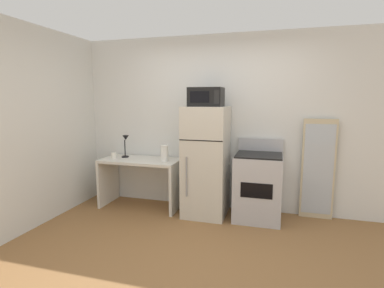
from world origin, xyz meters
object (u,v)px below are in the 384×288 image
at_px(desk_lamp, 126,142).
at_px(oven_range, 258,186).
at_px(coffee_mug, 114,156).
at_px(refrigerator, 206,161).
at_px(leaning_mirror, 318,169).
at_px(desk, 141,173).
at_px(paper_towel_roll, 165,153).
at_px(microwave, 206,97).

height_order(desk_lamp, oven_range, desk_lamp).
bearing_deg(coffee_mug, desk_lamp, 48.64).
height_order(coffee_mug, refrigerator, refrigerator).
relative_size(refrigerator, leaning_mirror, 1.12).
bearing_deg(desk_lamp, leaning_mirror, 3.91).
height_order(desk, paper_towel_roll, paper_towel_roll).
distance_m(desk_lamp, microwave, 1.50).
xyz_separation_m(paper_towel_roll, refrigerator, (0.62, 0.03, -0.09)).
distance_m(coffee_mug, paper_towel_roll, 0.83).
bearing_deg(desk, microwave, -2.45).
height_order(coffee_mug, leaning_mirror, leaning_mirror).
distance_m(coffee_mug, oven_range, 2.21).
height_order(desk_lamp, paper_towel_roll, desk_lamp).
height_order(desk, leaning_mirror, leaning_mirror).
xyz_separation_m(refrigerator, leaning_mirror, (1.53, 0.28, -0.08)).
relative_size(desk, oven_range, 1.10).
xyz_separation_m(desk, paper_towel_roll, (0.41, -0.05, 0.34)).
relative_size(coffee_mug, leaning_mirror, 0.07).
height_order(desk_lamp, leaning_mirror, leaning_mirror).
distance_m(microwave, oven_range, 1.43).
bearing_deg(coffee_mug, oven_range, 2.25).
bearing_deg(desk, coffee_mug, -168.27).
relative_size(coffee_mug, microwave, 0.21).
distance_m(paper_towel_roll, microwave, 1.03).
distance_m(desk, leaning_mirror, 2.58).
height_order(refrigerator, microwave, microwave).
height_order(refrigerator, oven_range, refrigerator).
bearing_deg(desk, oven_range, 0.00).
bearing_deg(oven_range, desk, -180.00).
bearing_deg(paper_towel_roll, microwave, 0.46).
distance_m(desk, microwave, 1.56).
relative_size(desk_lamp, leaning_mirror, 0.25).
xyz_separation_m(desk, coffee_mug, (-0.41, -0.09, 0.27)).
bearing_deg(microwave, desk, 177.55).
bearing_deg(paper_towel_roll, desk_lamp, 171.01).
bearing_deg(coffee_mug, paper_towel_roll, 2.53).
relative_size(refrigerator, microwave, 3.39).
height_order(paper_towel_roll, leaning_mirror, leaning_mirror).
relative_size(coffee_mug, refrigerator, 0.06).
xyz_separation_m(paper_towel_roll, oven_range, (1.36, 0.05, -0.40)).
distance_m(paper_towel_roll, oven_range, 1.42).
bearing_deg(oven_range, microwave, -176.54).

